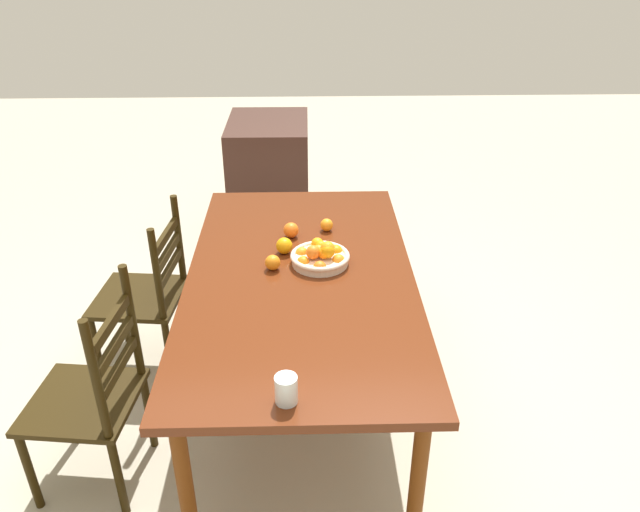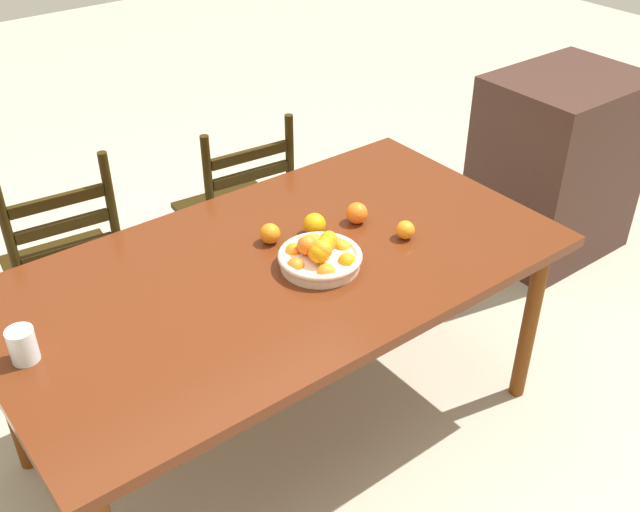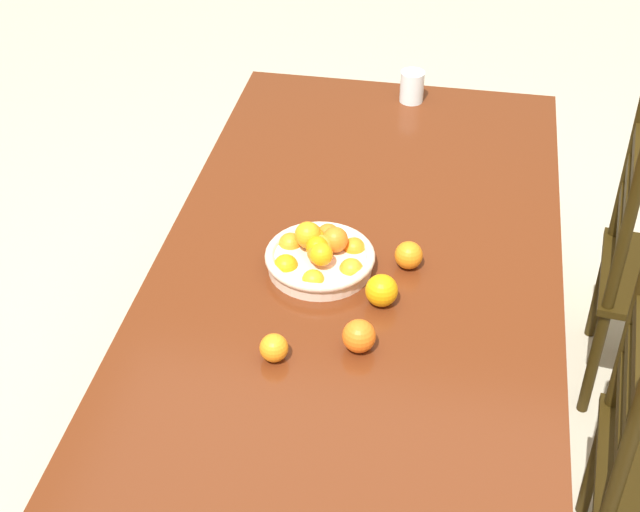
% 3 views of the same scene
% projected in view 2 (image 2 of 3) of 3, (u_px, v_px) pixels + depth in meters
% --- Properties ---
extents(ground_plane, '(12.00, 12.00, 0.00)m').
position_uv_depth(ground_plane, '(286.00, 425.00, 2.89)').
color(ground_plane, '#AFA790').
extents(dining_table, '(1.89, 1.03, 0.76)m').
position_uv_depth(dining_table, '(281.00, 280.00, 2.50)').
color(dining_table, '#55230F').
rests_on(dining_table, ground).
extents(chair_near_window, '(0.48, 0.48, 0.94)m').
position_uv_depth(chair_near_window, '(239.00, 215.00, 3.34)').
color(chair_near_window, black).
rests_on(chair_near_window, ground).
extents(chair_by_cabinet, '(0.48, 0.48, 0.98)m').
position_uv_depth(chair_by_cabinet, '(67.00, 270.00, 2.98)').
color(chair_by_cabinet, black).
rests_on(chair_by_cabinet, ground).
extents(cabinet, '(0.72, 0.57, 0.92)m').
position_uv_depth(cabinet, '(556.00, 166.00, 3.71)').
color(cabinet, '#3B221B').
rests_on(cabinet, ground).
extents(fruit_bowl, '(0.28, 0.28, 0.12)m').
position_uv_depth(fruit_bowl, '(320.00, 256.00, 2.43)').
color(fruit_bowl, beige).
rests_on(fruit_bowl, dining_table).
extents(orange_loose_0, '(0.07, 0.07, 0.07)m').
position_uv_depth(orange_loose_0, '(270.00, 234.00, 2.56)').
color(orange_loose_0, orange).
rests_on(orange_loose_0, dining_table).
extents(orange_loose_1, '(0.07, 0.07, 0.07)m').
position_uv_depth(orange_loose_1, '(405.00, 230.00, 2.58)').
color(orange_loose_1, orange).
rests_on(orange_loose_1, dining_table).
extents(orange_loose_2, '(0.08, 0.08, 0.08)m').
position_uv_depth(orange_loose_2, '(315.00, 224.00, 2.60)').
color(orange_loose_2, orange).
rests_on(orange_loose_2, dining_table).
extents(orange_loose_3, '(0.08, 0.08, 0.08)m').
position_uv_depth(orange_loose_3, '(357.00, 213.00, 2.66)').
color(orange_loose_3, orange).
rests_on(orange_loose_3, dining_table).
extents(drinking_glass, '(0.08, 0.08, 0.10)m').
position_uv_depth(drinking_glass, '(23.00, 345.00, 2.05)').
color(drinking_glass, silver).
rests_on(drinking_glass, dining_table).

